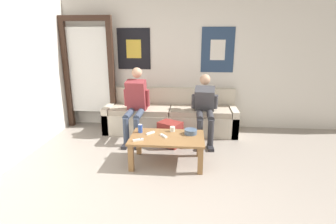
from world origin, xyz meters
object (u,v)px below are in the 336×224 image
(game_controller_near_right, at_px, (150,133))
(backpack, at_px, (170,134))
(pillar_candle, at_px, (173,129))
(couch, at_px, (170,117))
(coffee_table, at_px, (167,141))
(game_controller_far_center, at_px, (164,136))
(game_controller_near_left, at_px, (138,140))
(person_seated_adult, at_px, (135,102))
(ceramic_bowl, at_px, (191,131))
(person_seated_teen, at_px, (205,106))
(drink_can_blue, at_px, (140,128))

(game_controller_near_right, bearing_deg, backpack, 66.57)
(pillar_candle, bearing_deg, couch, 96.07)
(coffee_table, height_order, game_controller_far_center, game_controller_far_center)
(couch, xyz_separation_m, game_controller_near_left, (-0.32, -1.56, 0.15))
(person_seated_adult, distance_m, game_controller_near_left, 1.22)
(game_controller_near_left, relative_size, game_controller_far_center, 1.09)
(game_controller_near_left, bearing_deg, game_controller_far_center, 28.78)
(ceramic_bowl, bearing_deg, couch, 107.61)
(ceramic_bowl, xyz_separation_m, game_controller_near_left, (-0.71, -0.32, -0.03))
(person_seated_adult, bearing_deg, couch, 33.73)
(person_seated_adult, height_order, person_seated_teen, person_seated_adult)
(drink_can_blue, bearing_deg, ceramic_bowl, -0.22)
(person_seated_teen, bearing_deg, game_controller_near_right, -132.03)
(person_seated_adult, distance_m, pillar_candle, 1.06)
(backpack, relative_size, game_controller_far_center, 3.35)
(coffee_table, bearing_deg, drink_can_blue, 161.89)
(backpack, xyz_separation_m, game_controller_near_left, (-0.36, -0.83, 0.23))
(couch, distance_m, game_controller_near_right, 1.30)
(couch, height_order, game_controller_near_right, couch)
(drink_can_blue, distance_m, game_controller_far_center, 0.39)
(couch, distance_m, coffee_table, 1.37)
(person_seated_teen, bearing_deg, ceramic_bowl, -105.28)
(person_seated_teen, height_order, backpack, person_seated_teen)
(couch, relative_size, person_seated_adult, 2.00)
(ceramic_bowl, height_order, drink_can_blue, drink_can_blue)
(drink_can_blue, bearing_deg, pillar_candle, 10.21)
(couch, height_order, game_controller_far_center, couch)
(ceramic_bowl, bearing_deg, game_controller_far_center, -160.20)
(couch, xyz_separation_m, pillar_candle, (0.12, -1.15, 0.17))
(ceramic_bowl, relative_size, drink_can_blue, 1.51)
(pillar_candle, relative_size, game_controller_near_right, 0.66)
(person_seated_teen, xyz_separation_m, game_controller_near_left, (-0.95, -1.19, -0.19))
(coffee_table, distance_m, game_controller_near_right, 0.28)
(ceramic_bowl, distance_m, game_controller_near_right, 0.59)
(person_seated_adult, bearing_deg, pillar_candle, -46.69)
(person_seated_adult, xyz_separation_m, ceramic_bowl, (0.98, -0.84, -0.21))
(coffee_table, relative_size, backpack, 2.34)
(coffee_table, distance_m, backpack, 0.66)
(backpack, distance_m, game_controller_near_right, 0.64)
(person_seated_teen, relative_size, ceramic_bowl, 6.00)
(person_seated_adult, bearing_deg, backpack, -27.74)
(pillar_candle, height_order, game_controller_near_left, pillar_candle)
(coffee_table, relative_size, pillar_candle, 12.12)
(ceramic_bowl, height_order, game_controller_far_center, ceramic_bowl)
(game_controller_near_right, bearing_deg, game_controller_near_left, -114.42)
(ceramic_bowl, relative_size, game_controller_near_right, 1.44)
(person_seated_adult, xyz_separation_m, game_controller_far_center, (0.60, -0.98, -0.24))
(coffee_table, relative_size, person_seated_adult, 0.84)
(ceramic_bowl, height_order, pillar_candle, pillar_candle)
(game_controller_near_left, relative_size, game_controller_near_right, 1.11)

